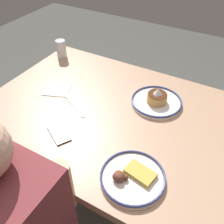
% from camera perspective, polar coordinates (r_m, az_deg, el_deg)
% --- Properties ---
extents(ground_plane, '(6.00, 6.00, 0.00)m').
position_cam_1_polar(ground_plane, '(1.88, -0.10, -17.03)').
color(ground_plane, '#4A4A45').
extents(dining_table, '(1.38, 0.98, 0.74)m').
position_cam_1_polar(dining_table, '(1.36, -0.13, -2.22)').
color(dining_table, tan).
rests_on(dining_table, ground_plane).
extents(plate_near_main, '(0.28, 0.28, 0.10)m').
position_cam_1_polar(plate_near_main, '(1.38, 10.23, 2.62)').
color(plate_near_main, white).
rests_on(plate_near_main, dining_table).
extents(plate_center_pancakes, '(0.27, 0.27, 0.05)m').
position_cam_1_polar(plate_center_pancakes, '(1.03, 4.71, -14.67)').
color(plate_center_pancakes, silver).
rests_on(plate_center_pancakes, dining_table).
extents(drinking_glass, '(0.07, 0.07, 0.12)m').
position_cam_1_polar(drinking_glass, '(1.81, -11.59, 13.88)').
color(drinking_glass, silver).
rests_on(drinking_glass, dining_table).
extents(cell_phone, '(0.16, 0.13, 0.01)m').
position_cam_1_polar(cell_phone, '(1.22, -12.14, -4.78)').
color(cell_phone, black).
rests_on(cell_phone, dining_table).
extents(paper_napkin, '(0.19, 0.19, 0.00)m').
position_cam_1_polar(paper_napkin, '(1.51, -12.50, 5.19)').
color(paper_napkin, white).
rests_on(paper_napkin, dining_table).
extents(butter_knife, '(0.20, 0.12, 0.01)m').
position_cam_1_polar(butter_knife, '(1.37, -8.73, 1.47)').
color(butter_knife, silver).
rests_on(butter_knife, dining_table).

